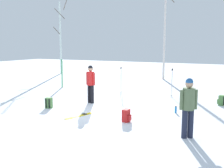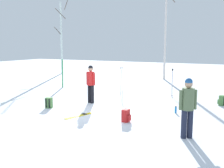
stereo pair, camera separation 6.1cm
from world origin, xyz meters
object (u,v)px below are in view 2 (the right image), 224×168
at_px(ski_pair_planted_0, 63,74).
at_px(backpack_1, 222,101).
at_px(ski_pair_lying_0, 83,115).
at_px(ski_poles_0, 172,82).
at_px(birch_tree_0, 61,37).
at_px(ski_poles_1, 121,79).
at_px(person_1, 91,82).
at_px(water_bottle_0, 176,110).
at_px(backpack_2, 49,103).
at_px(backpack_0, 126,116).
at_px(birch_tree_1, 166,25).
at_px(person_2, 188,104).

distance_m(ski_pair_planted_0, backpack_1, 9.27).
relative_size(ski_pair_lying_0, ski_poles_0, 1.13).
bearing_deg(birch_tree_0, ski_pair_planted_0, -51.84).
xyz_separation_m(ski_pair_planted_0, ski_poles_1, (4.10, -0.17, -0.10)).
distance_m(person_1, birch_tree_0, 13.39).
distance_m(ski_poles_0, water_bottle_0, 3.20).
relative_size(backpack_2, water_bottle_0, 1.63).
bearing_deg(backpack_0, backpack_2, 174.42).
height_order(person_1, water_bottle_0, person_1).
height_order(person_1, birch_tree_0, birch_tree_0).
bearing_deg(backpack_2, ski_poles_1, 73.62).
bearing_deg(birch_tree_1, birch_tree_0, -179.38).
relative_size(person_2, backpack_1, 3.90).
distance_m(ski_poles_0, ski_poles_1, 2.72).
height_order(ski_pair_planted_0, ski_poles_1, ski_pair_planted_0).
height_order(ski_pair_planted_0, backpack_1, ski_pair_planted_0).
distance_m(person_2, backpack_0, 2.40).
xyz_separation_m(ski_poles_0, birch_tree_0, (-12.02, 6.58, 2.58)).
bearing_deg(ski_pair_planted_0, person_1, -37.15).
height_order(person_1, birch_tree_1, birch_tree_1).
distance_m(ski_poles_1, backpack_0, 5.35).
distance_m(ski_pair_lying_0, birch_tree_1, 12.27).
height_order(ski_pair_planted_0, water_bottle_0, ski_pair_planted_0).
height_order(ski_pair_lying_0, ski_poles_0, ski_poles_0).
height_order(person_1, ski_poles_1, person_1).
height_order(backpack_2, birch_tree_1, birch_tree_1).
xyz_separation_m(ski_pair_planted_0, ski_poles_0, (6.81, 0.05, -0.10)).
distance_m(ski_pair_planted_0, birch_tree_1, 8.70).
relative_size(ski_poles_0, birch_tree_0, 0.22).
distance_m(ski_poles_0, backpack_1, 2.59).
bearing_deg(backpack_1, person_2, -96.20).
bearing_deg(ski_poles_0, backpack_1, -18.24).
xyz_separation_m(person_1, birch_tree_0, (-9.07, 9.56, 2.37)).
bearing_deg(birch_tree_0, ski_pair_lying_0, -49.14).
distance_m(person_1, ski_pair_lying_0, 2.32).
height_order(ski_poles_0, backpack_0, ski_poles_0).
distance_m(ski_pair_planted_0, ski_pair_lying_0, 6.82).
relative_size(ski_poles_1, backpack_0, 3.29).
distance_m(person_1, birch_tree_1, 10.16).
height_order(ski_pair_lying_0, backpack_2, backpack_2).
bearing_deg(ski_poles_1, birch_tree_1, 86.85).
bearing_deg(birch_tree_1, backpack_0, -80.11).
distance_m(ski_poles_1, birch_tree_0, 11.82).
distance_m(person_1, water_bottle_0, 3.97).
bearing_deg(ski_poles_1, ski_poles_0, 4.70).
xyz_separation_m(person_2, ski_poles_0, (-1.88, 5.62, -0.21)).
xyz_separation_m(ski_pair_lying_0, backpack_2, (-1.91, 0.29, 0.20)).
relative_size(ski_poles_0, birch_tree_1, 0.18).
relative_size(ski_pair_planted_0, backpack_2, 3.98).
distance_m(backpack_2, birch_tree_1, 12.05).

